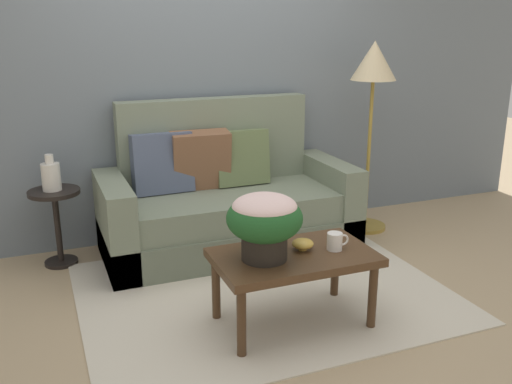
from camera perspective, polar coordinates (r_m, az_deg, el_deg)
ground_plane at (r=3.80m, az=0.48°, el=-9.87°), size 14.00×14.00×0.00m
wall_back at (r=4.60m, az=-5.64°, el=13.72°), size 6.40×0.12×2.93m
area_rug at (r=3.76m, az=0.73°, el=-10.07°), size 2.32×1.83×0.01m
couch at (r=4.38m, az=-3.18°, el=-1.17°), size 1.91×0.85×1.14m
coffee_table at (r=3.25m, az=3.83°, el=-7.11°), size 0.91×0.54×0.44m
side_table at (r=4.29m, az=-19.51°, el=-2.05°), size 0.36×0.36×0.56m
floor_lamp at (r=4.70m, az=11.74°, el=11.24°), size 0.36×0.36×1.57m
potted_plant at (r=3.07m, az=0.87°, el=-2.78°), size 0.42×0.42×0.37m
coffee_mug at (r=3.29m, az=8.00°, el=-4.95°), size 0.14×0.09×0.10m
snack_bowl at (r=3.27m, az=4.74°, el=-5.25°), size 0.13×0.13×0.07m
table_vase at (r=4.22m, az=-19.99°, el=1.54°), size 0.13×0.13×0.26m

